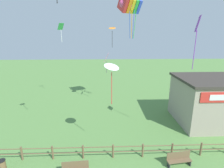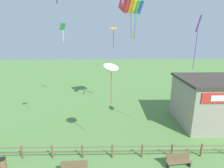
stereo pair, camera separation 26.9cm
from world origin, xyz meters
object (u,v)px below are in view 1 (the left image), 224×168
Objects in this scene: kite_white_delta at (112,68)px; kite_rainbow_parafoil at (130,4)px; trash_bin at (2,166)px; kite_green_diamond at (61,29)px; kite_pink_diamond at (106,59)px; kite_purple_streamer at (197,31)px; seaside_building at (209,100)px; park_bench_by_building at (179,159)px; kite_orange_delta at (112,29)px.

kite_rainbow_parafoil is at bearing 74.46° from kite_white_delta.
kite_green_diamond is at bearing 83.69° from trash_bin.
kite_rainbow_parafoil is at bearing -37.03° from kite_pink_diamond.
kite_purple_streamer is 11.08m from kite_pink_diamond.
kite_pink_diamond is at bearing 142.97° from kite_rainbow_parafoil.
seaside_building reaches higher than trash_bin.
kite_white_delta reaches higher than trash_bin.
kite_green_diamond is at bearing 118.07° from kite_white_delta.
kite_white_delta is 9.53m from kite_pink_diamond.
kite_pink_diamond is (-4.86, 11.20, 5.42)m from park_bench_by_building.
kite_rainbow_parafoil is 1.46× the size of kite_white_delta.
trash_bin is 0.40× the size of kite_green_diamond.
kite_purple_streamer reaches higher than trash_bin.
seaside_building is 11.98m from kite_pink_diamond.
kite_green_diamond reaches higher than kite_orange_delta.
kite_purple_streamer is (5.70, -6.97, -0.35)m from kite_orange_delta.
trash_bin is (-17.21, -6.34, -1.90)m from seaside_building.
trash_bin is 16.04m from kite_purple_streamer.
kite_pink_diamond is at bearing 91.76° from kite_white_delta.
kite_pink_diamond is (5.53, -1.42, -3.53)m from kite_green_diamond.
kite_pink_diamond is (-0.29, 9.50, -0.65)m from kite_white_delta.
kite_rainbow_parafoil reaches higher than park_bench_by_building.
kite_pink_diamond is at bearing 113.44° from park_bench_by_building.
seaside_building is 7.03× the size of trash_bin.
park_bench_by_building is 0.40× the size of kite_rainbow_parafoil.
park_bench_by_building is 13.36m from kite_pink_diamond.
kite_purple_streamer is 1.58× the size of kite_pink_diamond.
kite_green_diamond is (-7.96, 3.25, -2.28)m from kite_rainbow_parafoil.
kite_green_diamond is 12.70m from kite_white_delta.
kite_white_delta is at bearing -88.24° from kite_pink_diamond.
kite_white_delta is (-2.13, -7.67, -5.16)m from kite_rainbow_parafoil.
seaside_building is at bearing 42.04° from kite_purple_streamer.
kite_rainbow_parafoil is (-2.43, 9.37, 11.23)m from park_bench_by_building.
kite_green_diamond is at bearing 165.61° from kite_pink_diamond.
seaside_building is at bearing 24.15° from kite_white_delta.
kite_green_diamond is (-10.39, 12.62, 8.95)m from park_bench_by_building.
seaside_building is 18.48m from kite_green_diamond.
kite_purple_streamer is (6.05, 0.94, 2.38)m from kite_white_delta.
seaside_building is at bearing -22.20° from kite_rainbow_parafoil.
park_bench_by_building is at bearing -20.42° from kite_white_delta.
kite_white_delta is 1.24× the size of kite_pink_diamond.
kite_pink_diamond is (-10.26, 5.03, 3.59)m from seaside_building.
trash_bin is 17.51m from kite_rainbow_parafoil.
kite_orange_delta is (-9.62, 3.43, 6.98)m from seaside_building.
kite_rainbow_parafoil reaches higher than trash_bin.
kite_white_delta is at bearing -92.53° from kite_orange_delta.
trash_bin is at bearing -168.07° from kite_purple_streamer.
kite_green_diamond is 6.71m from kite_pink_diamond.
kite_pink_diamond is at bearing 111.89° from kite_orange_delta.
kite_purple_streamer is at bearing -50.69° from kite_orange_delta.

